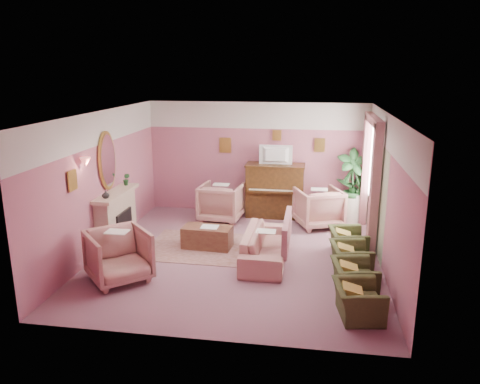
# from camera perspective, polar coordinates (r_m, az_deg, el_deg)

# --- Properties ---
(floor) EXTENTS (5.50, 6.00, 0.01)m
(floor) POSITION_cam_1_polar(r_m,az_deg,el_deg) (9.37, -0.29, -7.76)
(floor) COLOR #845868
(floor) RESTS_ON ground
(ceiling) EXTENTS (5.50, 6.00, 0.01)m
(ceiling) POSITION_cam_1_polar(r_m,az_deg,el_deg) (8.68, -0.31, 9.55)
(ceiling) COLOR white
(ceiling) RESTS_ON wall_back
(wall_back) EXTENTS (5.50, 0.02, 2.80)m
(wall_back) POSITION_cam_1_polar(r_m,az_deg,el_deg) (11.82, 2.06, 4.13)
(wall_back) COLOR #885073
(wall_back) RESTS_ON floor
(wall_front) EXTENTS (5.50, 0.02, 2.80)m
(wall_front) POSITION_cam_1_polar(r_m,az_deg,el_deg) (6.12, -4.87, -6.33)
(wall_front) COLOR #885073
(wall_front) RESTS_ON floor
(wall_left) EXTENTS (0.02, 6.00, 2.80)m
(wall_left) POSITION_cam_1_polar(r_m,az_deg,el_deg) (9.74, -16.48, 1.17)
(wall_left) COLOR #885073
(wall_left) RESTS_ON floor
(wall_right) EXTENTS (0.02, 6.00, 2.80)m
(wall_right) POSITION_cam_1_polar(r_m,az_deg,el_deg) (8.92, 17.42, -0.15)
(wall_right) COLOR #885073
(wall_right) RESTS_ON floor
(picture_rail_band) EXTENTS (5.50, 0.01, 0.65)m
(picture_rail_band) POSITION_cam_1_polar(r_m,az_deg,el_deg) (11.66, 2.10, 9.31)
(picture_rail_band) COLOR silver
(picture_rail_band) RESTS_ON wall_back
(stripe_panel) EXTENTS (0.01, 3.00, 2.15)m
(stripe_panel) POSITION_cam_1_polar(r_m,az_deg,el_deg) (10.24, 16.21, -0.03)
(stripe_panel) COLOR #A0AD88
(stripe_panel) RESTS_ON wall_right
(fireplace_surround) EXTENTS (0.30, 1.40, 1.10)m
(fireplace_surround) POSITION_cam_1_polar(r_m,az_deg,el_deg) (10.08, -14.82, -3.29)
(fireplace_surround) COLOR #C1A78F
(fireplace_surround) RESTS_ON floor
(fireplace_inset) EXTENTS (0.18, 0.72, 0.68)m
(fireplace_inset) POSITION_cam_1_polar(r_m,az_deg,el_deg) (10.08, -14.24, -4.13)
(fireplace_inset) COLOR black
(fireplace_inset) RESTS_ON floor
(fire_ember) EXTENTS (0.06, 0.54, 0.10)m
(fire_ember) POSITION_cam_1_polar(r_m,az_deg,el_deg) (10.13, -13.97, -5.11)
(fire_ember) COLOR red
(fire_ember) RESTS_ON floor
(mantel_shelf) EXTENTS (0.40, 1.55, 0.07)m
(mantel_shelf) POSITION_cam_1_polar(r_m,az_deg,el_deg) (9.91, -14.88, -0.16)
(mantel_shelf) COLOR #C1A78F
(mantel_shelf) RESTS_ON fireplace_surround
(hearth) EXTENTS (0.55, 1.50, 0.02)m
(hearth) POSITION_cam_1_polar(r_m,az_deg,el_deg) (10.18, -13.58, -6.24)
(hearth) COLOR #C1A78F
(hearth) RESTS_ON floor
(mirror_frame) EXTENTS (0.04, 0.72, 1.20)m
(mirror_frame) POSITION_cam_1_polar(r_m,az_deg,el_deg) (9.81, -15.89, 3.71)
(mirror_frame) COLOR #B5953E
(mirror_frame) RESTS_ON wall_left
(mirror_glass) EXTENTS (0.01, 0.60, 1.06)m
(mirror_glass) POSITION_cam_1_polar(r_m,az_deg,el_deg) (9.80, -15.76, 3.70)
(mirror_glass) COLOR white
(mirror_glass) RESTS_ON wall_left
(sconce_shade) EXTENTS (0.20, 0.20, 0.16)m
(sconce_shade) POSITION_cam_1_polar(r_m,az_deg,el_deg) (8.82, -18.32, 3.50)
(sconce_shade) COLOR #FF756F
(sconce_shade) RESTS_ON wall_left
(piano) EXTENTS (1.40, 0.60, 1.30)m
(piano) POSITION_cam_1_polar(r_m,az_deg,el_deg) (11.63, 4.28, 0.12)
(piano) COLOR #3D2510
(piano) RESTS_ON floor
(piano_keyshelf) EXTENTS (1.30, 0.12, 0.06)m
(piano_keyshelf) POSITION_cam_1_polar(r_m,az_deg,el_deg) (11.28, 4.13, 0.02)
(piano_keyshelf) COLOR #3D2510
(piano_keyshelf) RESTS_ON piano
(piano_keys) EXTENTS (1.20, 0.08, 0.02)m
(piano_keys) POSITION_cam_1_polar(r_m,az_deg,el_deg) (11.26, 4.13, 0.21)
(piano_keys) COLOR beige
(piano_keys) RESTS_ON piano
(piano_top) EXTENTS (1.45, 0.65, 0.04)m
(piano_top) POSITION_cam_1_polar(r_m,az_deg,el_deg) (11.48, 4.34, 3.31)
(piano_top) COLOR #3D2510
(piano_top) RESTS_ON piano
(television) EXTENTS (0.80, 0.12, 0.48)m
(television) POSITION_cam_1_polar(r_m,az_deg,el_deg) (11.38, 4.35, 4.69)
(television) COLOR black
(television) RESTS_ON piano
(print_back_left) EXTENTS (0.30, 0.03, 0.38)m
(print_back_left) POSITION_cam_1_polar(r_m,az_deg,el_deg) (11.85, -1.81, 5.72)
(print_back_left) COLOR #B5953E
(print_back_left) RESTS_ON wall_back
(print_back_right) EXTENTS (0.26, 0.03, 0.34)m
(print_back_right) POSITION_cam_1_polar(r_m,az_deg,el_deg) (11.64, 9.68, 5.65)
(print_back_right) COLOR #B5953E
(print_back_right) RESTS_ON wall_back
(print_back_mid) EXTENTS (0.22, 0.03, 0.26)m
(print_back_mid) POSITION_cam_1_polar(r_m,az_deg,el_deg) (11.64, 4.52, 6.91)
(print_back_mid) COLOR #B5953E
(print_back_mid) RESTS_ON wall_back
(print_left_wall) EXTENTS (0.03, 0.28, 0.36)m
(print_left_wall) POSITION_cam_1_polar(r_m,az_deg,el_deg) (8.61, -19.76, 1.34)
(print_left_wall) COLOR #B5953E
(print_left_wall) RESTS_ON wall_left
(window_blind) EXTENTS (0.03, 1.40, 1.80)m
(window_blind) POSITION_cam_1_polar(r_m,az_deg,el_deg) (10.34, 16.10, 3.68)
(window_blind) COLOR silver
(window_blind) RESTS_ON wall_right
(curtain_left) EXTENTS (0.16, 0.34, 2.60)m
(curtain_left) POSITION_cam_1_polar(r_m,az_deg,el_deg) (9.53, 16.09, 0.28)
(curtain_left) COLOR #9D5E66
(curtain_left) RESTS_ON floor
(curtain_right) EXTENTS (0.16, 0.34, 2.60)m
(curtain_right) POSITION_cam_1_polar(r_m,az_deg,el_deg) (11.31, 15.02, 2.60)
(curtain_right) COLOR #9D5E66
(curtain_right) RESTS_ON floor
(pelmet) EXTENTS (0.16, 2.20, 0.16)m
(pelmet) POSITION_cam_1_polar(r_m,az_deg,el_deg) (10.21, 16.00, 8.44)
(pelmet) COLOR #9D5E66
(pelmet) RESTS_ON wall_right
(mantel_plant) EXTENTS (0.16, 0.16, 0.28)m
(mantel_plant) POSITION_cam_1_polar(r_m,az_deg,el_deg) (10.35, -13.68, 1.52)
(mantel_plant) COLOR #225126
(mantel_plant) RESTS_ON mantel_shelf
(mantel_vase) EXTENTS (0.16, 0.16, 0.16)m
(mantel_vase) POSITION_cam_1_polar(r_m,az_deg,el_deg) (9.44, -16.07, -0.30)
(mantel_vase) COLOR silver
(mantel_vase) RESTS_ON mantel_shelf
(area_rug) EXTENTS (2.53, 1.84, 0.01)m
(area_rug) POSITION_cam_1_polar(r_m,az_deg,el_deg) (9.79, -3.86, -6.74)
(area_rug) COLOR #8E605B
(area_rug) RESTS_ON floor
(coffee_table) EXTENTS (1.03, 0.56, 0.45)m
(coffee_table) POSITION_cam_1_polar(r_m,az_deg,el_deg) (9.71, -3.99, -5.52)
(coffee_table) COLOR brown
(coffee_table) RESTS_ON floor
(table_paper) EXTENTS (0.35, 0.28, 0.01)m
(table_paper) POSITION_cam_1_polar(r_m,az_deg,el_deg) (9.63, -3.73, -4.26)
(table_paper) COLOR white
(table_paper) RESTS_ON coffee_table
(sofa) EXTENTS (0.68, 2.04, 0.82)m
(sofa) POSITION_cam_1_polar(r_m,az_deg,el_deg) (9.05, 3.16, -5.83)
(sofa) COLOR tan
(sofa) RESTS_ON floor
(sofa_throw) EXTENTS (0.10, 1.54, 0.57)m
(sofa_throw) POSITION_cam_1_polar(r_m,az_deg,el_deg) (8.95, 5.73, -4.82)
(sofa_throw) COLOR #9D5E66
(sofa_throw) RESTS_ON sofa
(floral_armchair_left) EXTENTS (0.97, 0.97, 1.01)m
(floral_armchair_left) POSITION_cam_1_polar(r_m,az_deg,el_deg) (11.34, -2.29, -1.01)
(floral_armchair_left) COLOR tan
(floral_armchair_left) RESTS_ON floor
(floral_armchair_right) EXTENTS (0.97, 0.97, 1.01)m
(floral_armchair_right) POSITION_cam_1_polar(r_m,az_deg,el_deg) (11.04, 9.56, -1.64)
(floral_armchair_right) COLOR tan
(floral_armchair_right) RESTS_ON floor
(floral_armchair_front) EXTENTS (0.97, 0.97, 1.01)m
(floral_armchair_front) POSITION_cam_1_polar(r_m,az_deg,el_deg) (8.43, -14.60, -7.22)
(floral_armchair_front) COLOR tan
(floral_armchair_front) RESTS_ON floor
(olive_chair_a) EXTENTS (0.56, 0.79, 0.68)m
(olive_chair_a) POSITION_cam_1_polar(r_m,az_deg,el_deg) (7.31, 14.23, -12.15)
(olive_chair_a) COLOR #3C4421
(olive_chair_a) RESTS_ON floor
(olive_chair_b) EXTENTS (0.56, 0.79, 0.68)m
(olive_chair_b) POSITION_cam_1_polar(r_m,az_deg,el_deg) (8.05, 13.74, -9.51)
(olive_chair_b) COLOR #3C4421
(olive_chair_b) RESTS_ON floor
(olive_chair_c) EXTENTS (0.56, 0.79, 0.68)m
(olive_chair_c) POSITION_cam_1_polar(r_m,az_deg,el_deg) (8.80, 13.34, -7.32)
(olive_chair_c) COLOR #3C4421
(olive_chair_c) RESTS_ON floor
(olive_chair_d) EXTENTS (0.56, 0.79, 0.68)m
(olive_chair_d) POSITION_cam_1_polar(r_m,az_deg,el_deg) (9.56, 13.00, -5.48)
(olive_chair_d) COLOR #3C4421
(olive_chair_d) RESTS_ON floor
(side_table) EXTENTS (0.52, 0.52, 0.70)m
(side_table) POSITION_cam_1_polar(r_m,az_deg,el_deg) (11.64, 13.53, -1.79)
(side_table) COLOR white
(side_table) RESTS_ON floor
(side_plant_big) EXTENTS (0.30, 0.30, 0.34)m
(side_plant_big) POSITION_cam_1_polar(r_m,az_deg,el_deg) (11.50, 13.68, 0.69)
(side_plant_big) COLOR #225126
(side_plant_big) RESTS_ON side_table
(side_plant_small) EXTENTS (0.16, 0.16, 0.28)m
(side_plant_small) POSITION_cam_1_polar(r_m,az_deg,el_deg) (11.42, 14.31, 0.40)
(side_plant_small) COLOR #225126
(side_plant_small) RESTS_ON side_table
(palm_pot) EXTENTS (0.34, 0.34, 0.34)m
(palm_pot) POSITION_cam_1_polar(r_m,az_deg,el_deg) (11.63, 13.27, -2.71)
(palm_pot) COLOR brown
(palm_pot) RESTS_ON floor
(palm_plant) EXTENTS (0.76, 0.76, 1.44)m
(palm_plant) POSITION_cam_1_polar(r_m,az_deg,el_deg) (11.40, 13.53, 1.56)
(palm_plant) COLOR #225126
(palm_plant) RESTS_ON palm_pot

